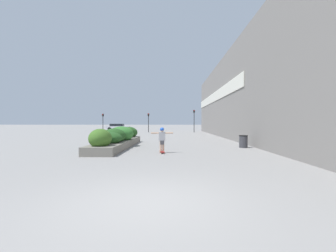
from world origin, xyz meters
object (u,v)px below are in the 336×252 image
at_px(skateboard, 162,152).
at_px(traffic_light_far_left, 103,119).
at_px(skateboarder, 162,137).
at_px(car_center_left, 229,127).
at_px(traffic_light_left, 148,119).
at_px(car_leftmost, 118,127).
at_px(trash_bin, 243,141).
at_px(traffic_light_right, 194,117).

relative_size(skateboard, traffic_light_far_left, 0.26).
bearing_deg(traffic_light_far_left, skateboarder, -66.08).
height_order(skateboarder, car_center_left, car_center_left).
bearing_deg(skateboard, traffic_light_left, 87.64).
height_order(car_leftmost, traffic_light_far_left, traffic_light_far_left).
distance_m(skateboarder, traffic_light_far_left, 28.68).
bearing_deg(car_leftmost, skateboarder, 18.09).
xyz_separation_m(skateboard, skateboarder, (-0.00, 0.00, 0.82)).
xyz_separation_m(skateboarder, traffic_light_far_left, (-11.62, 26.19, 1.29)).
distance_m(skateboard, traffic_light_far_left, 28.73).
height_order(trash_bin, traffic_light_right, traffic_light_right).
distance_m(car_center_left, traffic_light_right, 7.59).
height_order(skateboarder, traffic_light_right, traffic_light_right).
bearing_deg(skateboard, traffic_light_right, 70.46).
relative_size(skateboard, car_leftmost, 0.17).
bearing_deg(car_leftmost, traffic_light_right, 63.88).
distance_m(skateboard, car_center_left, 30.73).
bearing_deg(car_center_left, traffic_light_far_left, -83.32).
bearing_deg(traffic_light_left, trash_bin, -68.78).
distance_m(skateboarder, traffic_light_right, 25.85).
height_order(skateboarder, trash_bin, skateboarder).
xyz_separation_m(trash_bin, car_center_left, (5.37, 26.07, 0.37)).
xyz_separation_m(skateboard, car_leftmost, (-10.68, 32.71, 0.69)).
height_order(traffic_light_left, traffic_light_far_left, traffic_light_left).
distance_m(skateboard, trash_bin, 5.98).
distance_m(traffic_light_left, traffic_light_far_left, 7.96).
bearing_deg(skateboard, car_leftmost, 97.65).
bearing_deg(traffic_light_far_left, trash_bin, -54.19).
distance_m(trash_bin, traffic_light_far_left, 28.97).
distance_m(skateboarder, traffic_light_left, 26.13).
relative_size(trash_bin, car_leftmost, 0.18).
xyz_separation_m(traffic_light_left, traffic_light_right, (7.75, -0.37, 0.33)).
xyz_separation_m(skateboard, car_center_left, (10.67, 28.80, 0.72)).
bearing_deg(trash_bin, skateboard, -152.68).
xyz_separation_m(skateboarder, trash_bin, (5.30, 2.74, -0.47)).
bearing_deg(skateboard, trash_bin, 16.89).
height_order(trash_bin, traffic_light_far_left, traffic_light_far_left).
distance_m(car_leftmost, traffic_light_left, 9.92).
distance_m(skateboard, traffic_light_right, 25.91).
xyz_separation_m(skateboard, traffic_light_left, (-3.67, 25.84, 2.14)).
bearing_deg(traffic_light_far_left, car_center_left, 6.68).
distance_m(skateboarder, car_leftmost, 34.41).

